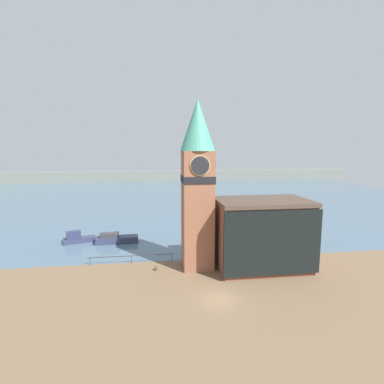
{
  "coord_description": "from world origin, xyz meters",
  "views": [
    {
      "loc": [
        -6.69,
        -28.3,
        15.52
      ],
      "look_at": [
        -1.92,
        6.6,
        10.29
      ],
      "focal_mm": 28.0,
      "sensor_mm": 36.0,
      "label": 1
    }
  ],
  "objects_px": {
    "pier_building": "(262,234)",
    "mooring_bollard_near": "(156,268)",
    "clock_tower": "(198,181)",
    "boat_near": "(116,239)",
    "boat_far": "(78,238)"
  },
  "relations": [
    {
      "from": "boat_near",
      "to": "mooring_bollard_near",
      "type": "distance_m",
      "value": 13.84
    },
    {
      "from": "pier_building",
      "to": "boat_far",
      "type": "distance_m",
      "value": 30.06
    },
    {
      "from": "mooring_bollard_near",
      "to": "pier_building",
      "type": "bearing_deg",
      "value": -3.46
    },
    {
      "from": "boat_near",
      "to": "pier_building",
      "type": "bearing_deg",
      "value": -36.92
    },
    {
      "from": "clock_tower",
      "to": "boat_far",
      "type": "height_order",
      "value": "clock_tower"
    },
    {
      "from": "boat_near",
      "to": "boat_far",
      "type": "xyz_separation_m",
      "value": [
        -6.27,
        1.04,
        0.04
      ]
    },
    {
      "from": "clock_tower",
      "to": "pier_building",
      "type": "relative_size",
      "value": 1.8
    },
    {
      "from": "clock_tower",
      "to": "pier_building",
      "type": "distance_m",
      "value": 10.81
    },
    {
      "from": "boat_far",
      "to": "mooring_bollard_near",
      "type": "height_order",
      "value": "boat_far"
    },
    {
      "from": "pier_building",
      "to": "boat_near",
      "type": "xyz_separation_m",
      "value": [
        -19.98,
        13.11,
        -3.86
      ]
    },
    {
      "from": "clock_tower",
      "to": "boat_near",
      "type": "height_order",
      "value": "clock_tower"
    },
    {
      "from": "clock_tower",
      "to": "boat_far",
      "type": "bearing_deg",
      "value": 144.69
    },
    {
      "from": "clock_tower",
      "to": "boat_far",
      "type": "distance_m",
      "value": 24.55
    },
    {
      "from": "pier_building",
      "to": "mooring_bollard_near",
      "type": "distance_m",
      "value": 14.27
    },
    {
      "from": "mooring_bollard_near",
      "to": "boat_far",
      "type": "bearing_deg",
      "value": 133.48
    }
  ]
}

